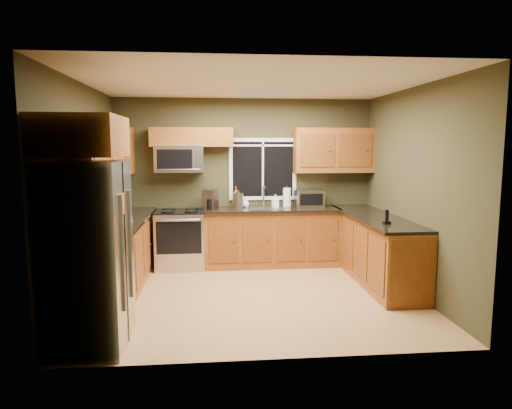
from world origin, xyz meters
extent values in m
plane|color=#B4834F|center=(0.00, 0.00, 0.00)|extent=(4.20, 4.20, 0.00)
plane|color=white|center=(0.00, 0.00, 2.70)|extent=(4.20, 4.20, 0.00)
plane|color=#37351D|center=(0.00, 1.80, 1.35)|extent=(4.20, 0.00, 4.20)
plane|color=#37351D|center=(0.00, -1.80, 1.35)|extent=(4.20, 0.00, 4.20)
plane|color=#37351D|center=(-2.10, 0.00, 1.35)|extent=(0.00, 3.60, 3.60)
plane|color=#37351D|center=(2.10, 0.00, 1.35)|extent=(0.00, 3.60, 3.60)
cube|color=white|center=(0.30, 1.79, 1.55)|extent=(1.12, 0.03, 1.02)
cube|color=black|center=(0.30, 1.78, 1.55)|extent=(1.00, 0.01, 0.90)
cube|color=white|center=(0.30, 1.77, 1.55)|extent=(0.03, 0.01, 0.90)
cube|color=white|center=(0.30, 1.77, 1.94)|extent=(1.00, 0.01, 0.03)
cube|color=brown|center=(-1.80, 0.48, 0.45)|extent=(0.60, 2.65, 0.90)
cube|color=black|center=(-1.78, 0.48, 0.92)|extent=(0.65, 2.65, 0.04)
cube|color=brown|center=(0.42, 1.50, 0.45)|extent=(2.17, 0.60, 0.90)
cube|color=black|center=(0.42, 1.48, 0.92)|extent=(2.17, 0.65, 0.04)
cube|color=brown|center=(1.80, 0.55, 0.45)|extent=(0.60, 2.50, 0.90)
cube|color=brown|center=(1.80, -0.71, 0.45)|extent=(0.56, 0.02, 0.82)
cube|color=black|center=(1.78, 0.55, 0.92)|extent=(0.65, 2.50, 0.04)
cube|color=brown|center=(-1.94, 0.48, 1.86)|extent=(0.33, 2.65, 0.72)
cube|color=brown|center=(-0.85, 1.64, 2.07)|extent=(1.30, 0.33, 0.30)
cube|color=brown|center=(1.45, 1.64, 1.86)|extent=(1.30, 0.33, 0.72)
cube|color=brown|center=(-1.74, -1.30, 2.03)|extent=(0.72, 0.90, 0.38)
cube|color=#B7B7BC|center=(-1.74, -1.30, 0.90)|extent=(0.72, 0.90, 1.80)
cube|color=slate|center=(-1.37, -1.50, 0.95)|extent=(0.03, 0.04, 1.10)
cube|color=slate|center=(-1.37, -1.10, 0.95)|extent=(0.03, 0.04, 1.10)
cube|color=black|center=(-1.38, -1.30, 0.90)|extent=(0.01, 0.02, 1.78)
cube|color=#CC4B13|center=(-1.37, -1.40, 1.40)|extent=(0.01, 0.14, 0.20)
cube|color=#B7B7BC|center=(-1.05, 1.48, 0.45)|extent=(0.76, 0.65, 0.90)
cube|color=black|center=(-1.05, 1.48, 0.91)|extent=(0.76, 0.64, 0.03)
cube|color=black|center=(-1.05, 1.15, 0.55)|extent=(0.68, 0.02, 0.50)
cylinder|color=slate|center=(-1.05, 1.12, 0.82)|extent=(0.64, 0.04, 0.04)
cylinder|color=black|center=(-1.23, 1.33, 0.93)|extent=(0.20, 0.20, 0.01)
cylinder|color=black|center=(-0.87, 1.33, 0.93)|extent=(0.20, 0.20, 0.01)
cylinder|color=black|center=(-1.23, 1.61, 0.93)|extent=(0.20, 0.20, 0.01)
cylinder|color=black|center=(-0.87, 1.61, 0.93)|extent=(0.20, 0.20, 0.01)
cube|color=#B7B7BC|center=(-1.05, 1.61, 1.73)|extent=(0.76, 0.38, 0.42)
cube|color=black|center=(-1.11, 1.42, 1.73)|extent=(0.54, 0.01, 0.30)
cube|color=slate|center=(-0.74, 1.42, 1.73)|extent=(0.10, 0.01, 0.30)
cylinder|color=slate|center=(-1.05, 1.40, 1.57)|extent=(0.66, 0.02, 0.02)
cube|color=slate|center=(0.30, 1.48, 0.94)|extent=(0.60, 0.42, 0.02)
cylinder|color=#B7B7BC|center=(0.30, 1.68, 1.11)|extent=(0.03, 0.03, 0.34)
cylinder|color=#B7B7BC|center=(0.30, 1.60, 1.27)|extent=(0.03, 0.18, 0.03)
cube|color=#B7B7BC|center=(1.05, 1.59, 1.08)|extent=(0.46, 0.36, 0.28)
cube|color=black|center=(1.05, 1.42, 1.08)|extent=(0.37, 0.04, 0.19)
cube|color=slate|center=(-0.57, 1.48, 1.10)|extent=(0.26, 0.29, 0.31)
cylinder|color=black|center=(-0.57, 1.40, 1.02)|extent=(0.15, 0.15, 0.17)
cylinder|color=#B7B7BC|center=(-0.12, 1.56, 1.06)|extent=(0.21, 0.21, 0.24)
cone|color=black|center=(-0.12, 1.56, 1.20)|extent=(0.14, 0.14, 0.06)
cylinder|color=white|center=(0.69, 1.68, 1.09)|extent=(0.15, 0.15, 0.30)
cylinder|color=slate|center=(0.69, 1.68, 1.25)|extent=(0.02, 0.02, 0.04)
imported|color=#CC4B13|center=(-0.15, 1.70, 1.10)|extent=(0.13, 0.13, 0.33)
imported|color=white|center=(0.48, 1.56, 1.04)|extent=(0.11, 0.11, 0.21)
imported|color=white|center=(0.00, 1.64, 1.02)|extent=(0.15, 0.15, 0.15)
cube|color=black|center=(1.69, -0.13, 0.96)|extent=(0.09, 0.09, 0.04)
cube|color=black|center=(1.69, -0.13, 1.05)|extent=(0.04, 0.03, 0.15)
camera|label=1|loc=(-0.53, -5.72, 1.95)|focal=32.00mm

